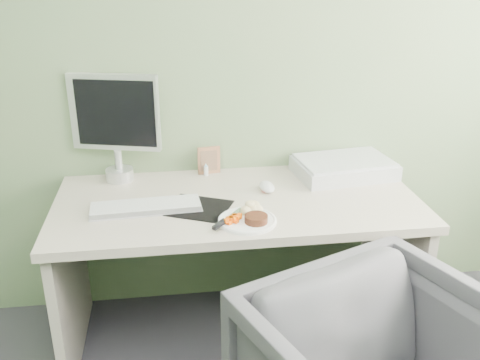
{
  "coord_description": "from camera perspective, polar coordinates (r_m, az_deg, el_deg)",
  "views": [
    {
      "loc": [
        -0.28,
        -0.5,
        1.71
      ],
      "look_at": [
        -0.01,
        1.5,
        0.87
      ],
      "focal_mm": 40.0,
      "sensor_mm": 36.0,
      "label": 1
    }
  ],
  "objects": [
    {
      "name": "wall_back",
      "position": [
        2.54,
        -1.45,
        14.38
      ],
      "size": [
        3.5,
        0.0,
        3.5
      ],
      "primitive_type": "plane",
      "rotation": [
        1.57,
        0.0,
        0.0
      ],
      "color": "#6F825B",
      "rests_on": "floor"
    },
    {
      "name": "desk",
      "position": [
        2.44,
        -0.27,
        -5.94
      ],
      "size": [
        1.6,
        0.75,
        0.73
      ],
      "color": "#C2B2A2",
      "rests_on": "floor"
    },
    {
      "name": "plate",
      "position": [
        2.15,
        0.78,
        -4.37
      ],
      "size": [
        0.24,
        0.24,
        0.01
      ],
      "primitive_type": "cylinder",
      "color": "white",
      "rests_on": "desk"
    },
    {
      "name": "steak",
      "position": [
        2.12,
        1.73,
        -4.16
      ],
      "size": [
        0.11,
        0.11,
        0.03
      ],
      "primitive_type": "cylinder",
      "rotation": [
        0.0,
        0.0,
        0.14
      ],
      "color": "black",
      "rests_on": "plate"
    },
    {
      "name": "potato_pile",
      "position": [
        2.19,
        1.39,
        -2.82
      ],
      "size": [
        0.11,
        0.08,
        0.06
      ],
      "primitive_type": "ellipsoid",
      "rotation": [
        0.0,
        0.0,
        0.06
      ],
      "color": "tan",
      "rests_on": "plate"
    },
    {
      "name": "carrot_heap",
      "position": [
        2.12,
        -0.72,
        -3.96
      ],
      "size": [
        0.07,
        0.06,
        0.04
      ],
      "primitive_type": "cube",
      "rotation": [
        0.0,
        0.0,
        0.1
      ],
      "color": "#F55705",
      "rests_on": "plate"
    },
    {
      "name": "steak_knife",
      "position": [
        2.11,
        -1.7,
        -4.39
      ],
      "size": [
        0.15,
        0.18,
        0.02
      ],
      "rotation": [
        0.0,
        0.0,
        0.91
      ],
      "color": "silver",
      "rests_on": "plate"
    },
    {
      "name": "mousepad",
      "position": [
        2.28,
        -4.51,
        -2.98
      ],
      "size": [
        0.33,
        0.31,
        0.0
      ],
      "primitive_type": "cube",
      "rotation": [
        0.0,
        0.0,
        -0.43
      ],
      "color": "black",
      "rests_on": "desk"
    },
    {
      "name": "keyboard",
      "position": [
        2.28,
        -10.0,
        -2.79
      ],
      "size": [
        0.46,
        0.16,
        0.02
      ],
      "primitive_type": "cube",
      "rotation": [
        0.0,
        0.0,
        0.06
      ],
      "color": "white",
      "rests_on": "desk"
    },
    {
      "name": "computer_mouse",
      "position": [
        2.43,
        2.89,
        -0.74
      ],
      "size": [
        0.08,
        0.12,
        0.04
      ],
      "primitive_type": "ellipsoid",
      "rotation": [
        0.0,
        0.0,
        0.1
      ],
      "color": "white",
      "rests_on": "desk"
    },
    {
      "name": "photo_frame",
      "position": [
        2.62,
        -3.33,
        2.12
      ],
      "size": [
        0.11,
        0.03,
        0.14
      ],
      "primitive_type": "cube",
      "rotation": [
        0.0,
        0.0,
        0.14
      ],
      "color": "#9E674A",
      "rests_on": "desk"
    },
    {
      "name": "eyedrop_bottle",
      "position": [
        2.61,
        -3.65,
        1.07
      ],
      "size": [
        0.02,
        0.02,
        0.06
      ],
      "color": "white",
      "rests_on": "desk"
    },
    {
      "name": "scanner",
      "position": [
        2.65,
        11.0,
        1.26
      ],
      "size": [
        0.49,
        0.36,
        0.07
      ],
      "primitive_type": "cube",
      "rotation": [
        0.0,
        0.0,
        0.13
      ],
      "color": "silver",
      "rests_on": "desk"
    },
    {
      "name": "monitor",
      "position": [
        2.55,
        -13.17,
        6.09
      ],
      "size": [
        0.41,
        0.16,
        0.5
      ],
      "rotation": [
        0.0,
        0.0,
        -0.27
      ],
      "color": "silver",
      "rests_on": "desk"
    }
  ]
}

